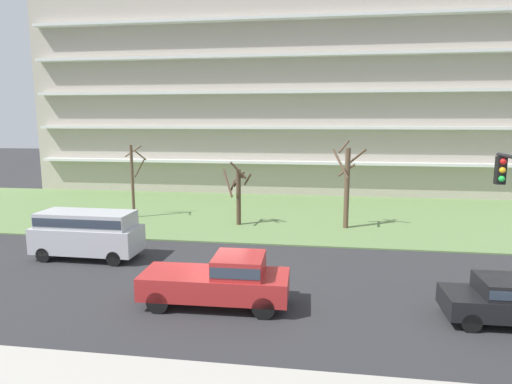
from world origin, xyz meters
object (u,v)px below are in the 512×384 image
object	(u,v)px
tree_left	(238,192)
van_silver_center_left	(87,231)
tree_center	(347,183)
tree_far_left	(133,178)
pickup_red_center_right	(221,279)

from	to	relation	value
tree_left	van_silver_center_left	world-z (taller)	tree_left
van_silver_center_left	tree_center	bearing A→B (deg)	-148.22
tree_center	tree_far_left	bearing A→B (deg)	176.22
tree_left	van_silver_center_left	xyz separation A→B (m)	(-6.15, -7.66, -0.85)
pickup_red_center_right	tree_far_left	bearing A→B (deg)	123.49
tree_far_left	pickup_red_center_right	size ratio (longest dim) A/B	0.94
tree_left	pickup_red_center_right	world-z (taller)	tree_left
tree_center	pickup_red_center_right	bearing A→B (deg)	-112.94
tree_far_left	pickup_red_center_right	distance (m)	16.28
tree_left	tree_center	size ratio (longest dim) A/B	0.76
van_silver_center_left	tree_left	bearing A→B (deg)	-128.07
tree_left	pickup_red_center_right	size ratio (longest dim) A/B	0.78
van_silver_center_left	pickup_red_center_right	xyz separation A→B (m)	(7.79, -4.49, -0.38)
tree_left	van_silver_center_left	size ratio (longest dim) A/B	0.81
tree_far_left	tree_center	world-z (taller)	tree_center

